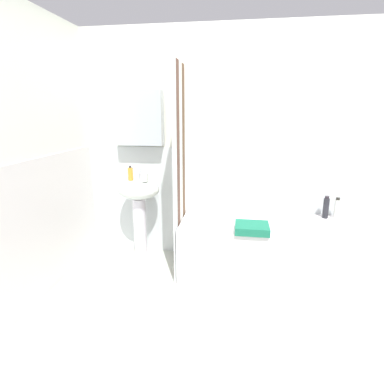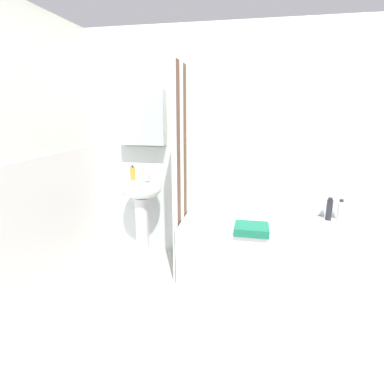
{
  "view_description": "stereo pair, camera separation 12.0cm",
  "coord_description": "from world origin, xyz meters",
  "px_view_note": "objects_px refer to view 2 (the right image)",
  "views": [
    {
      "loc": [
        0.1,
        -1.98,
        1.58
      ],
      "look_at": [
        -0.31,
        0.72,
        0.86
      ],
      "focal_mm": 28.83,
      "sensor_mm": 36.0,
      "label": 1
    },
    {
      "loc": [
        0.22,
        -1.96,
        1.58
      ],
      "look_at": [
        -0.31,
        0.72,
        0.86
      ],
      "focal_mm": 28.83,
      "sensor_mm": 36.0,
      "label": 2
    }
  ],
  "objects_px": {
    "toothbrush_cup": "(146,177)",
    "shampoo_bottle": "(329,210)",
    "towel_folded": "(252,229)",
    "bathtub": "(264,250)",
    "sink": "(141,201)",
    "soap_dispenser": "(133,173)",
    "lotion_bottle": "(340,211)"
  },
  "relations": [
    {
      "from": "sink",
      "to": "towel_folded",
      "type": "height_order",
      "value": "sink"
    },
    {
      "from": "shampoo_bottle",
      "to": "toothbrush_cup",
      "type": "bearing_deg",
      "value": -176.2
    },
    {
      "from": "shampoo_bottle",
      "to": "towel_folded",
      "type": "bearing_deg",
      "value": -147.16
    },
    {
      "from": "soap_dispenser",
      "to": "lotion_bottle",
      "type": "xyz_separation_m",
      "value": [
        2.09,
        0.1,
        -0.31
      ]
    },
    {
      "from": "bathtub",
      "to": "shampoo_bottle",
      "type": "bearing_deg",
      "value": 21.84
    },
    {
      "from": "lotion_bottle",
      "to": "sink",
      "type": "bearing_deg",
      "value": -177.29
    },
    {
      "from": "toothbrush_cup",
      "to": "bathtub",
      "type": "bearing_deg",
      "value": -5.64
    },
    {
      "from": "bathtub",
      "to": "shampoo_bottle",
      "type": "height_order",
      "value": "shampoo_bottle"
    },
    {
      "from": "toothbrush_cup",
      "to": "lotion_bottle",
      "type": "bearing_deg",
      "value": 3.64
    },
    {
      "from": "toothbrush_cup",
      "to": "shampoo_bottle",
      "type": "relative_size",
      "value": 0.36
    },
    {
      "from": "soap_dispenser",
      "to": "towel_folded",
      "type": "xyz_separation_m",
      "value": [
        1.25,
        -0.38,
        -0.38
      ]
    },
    {
      "from": "shampoo_bottle",
      "to": "towel_folded",
      "type": "relative_size",
      "value": 0.76
    },
    {
      "from": "bathtub",
      "to": "shampoo_bottle",
      "type": "distance_m",
      "value": 0.75
    },
    {
      "from": "soap_dispenser",
      "to": "toothbrush_cup",
      "type": "height_order",
      "value": "soap_dispenser"
    },
    {
      "from": "soap_dispenser",
      "to": "towel_folded",
      "type": "bearing_deg",
      "value": -17.1
    },
    {
      "from": "sink",
      "to": "lotion_bottle",
      "type": "distance_m",
      "value": 2.02
    },
    {
      "from": "bathtub",
      "to": "shampoo_bottle",
      "type": "relative_size",
      "value": 7.14
    },
    {
      "from": "towel_folded",
      "to": "soap_dispenser",
      "type": "bearing_deg",
      "value": 162.9
    },
    {
      "from": "bathtub",
      "to": "lotion_bottle",
      "type": "xyz_separation_m",
      "value": [
        0.71,
        0.24,
        0.37
      ]
    },
    {
      "from": "toothbrush_cup",
      "to": "shampoo_bottle",
      "type": "bearing_deg",
      "value": 3.8
    },
    {
      "from": "sink",
      "to": "shampoo_bottle",
      "type": "relative_size",
      "value": 3.86
    },
    {
      "from": "sink",
      "to": "toothbrush_cup",
      "type": "bearing_deg",
      "value": -18.77
    },
    {
      "from": "toothbrush_cup",
      "to": "soap_dispenser",
      "type": "bearing_deg",
      "value": 170.46
    },
    {
      "from": "sink",
      "to": "toothbrush_cup",
      "type": "height_order",
      "value": "toothbrush_cup"
    },
    {
      "from": "shampoo_bottle",
      "to": "soap_dispenser",
      "type": "bearing_deg",
      "value": -177.27
    },
    {
      "from": "toothbrush_cup",
      "to": "towel_folded",
      "type": "distance_m",
      "value": 1.2
    },
    {
      "from": "shampoo_bottle",
      "to": "towel_folded",
      "type": "distance_m",
      "value": 0.89
    },
    {
      "from": "towel_folded",
      "to": "toothbrush_cup",
      "type": "bearing_deg",
      "value": 161.84
    },
    {
      "from": "toothbrush_cup",
      "to": "lotion_bottle",
      "type": "xyz_separation_m",
      "value": [
        1.93,
        0.12,
        -0.28
      ]
    },
    {
      "from": "shampoo_bottle",
      "to": "towel_folded",
      "type": "height_order",
      "value": "shampoo_bottle"
    },
    {
      "from": "soap_dispenser",
      "to": "shampoo_bottle",
      "type": "distance_m",
      "value": 2.01
    },
    {
      "from": "soap_dispenser",
      "to": "shampoo_bottle",
      "type": "bearing_deg",
      "value": 2.73
    }
  ]
}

